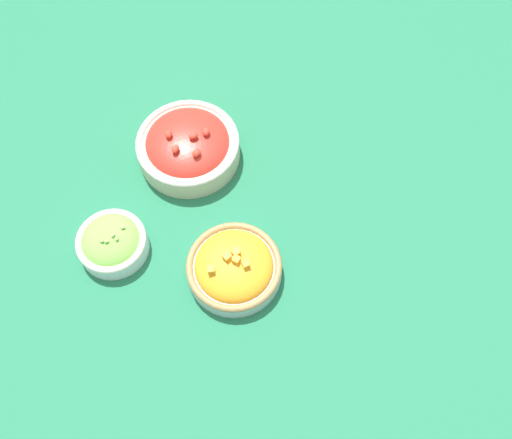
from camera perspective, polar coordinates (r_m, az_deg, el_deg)
name	(u,v)px	position (r m, az deg, el deg)	size (l,w,h in m)	color
ground_plane	(256,227)	(1.00, 0.00, -0.77)	(3.00, 3.00, 0.00)	#23704C
bowl_squash	(232,266)	(0.95, -2.41, -4.71)	(0.16, 0.16, 0.07)	#B2C1CC
bowl_cherry_tomatoes	(188,146)	(1.06, -6.81, 7.35)	(0.19, 0.19, 0.08)	beige
bowl_lettuce	(112,242)	(0.99, -14.22, -2.22)	(0.12, 0.12, 0.06)	silver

